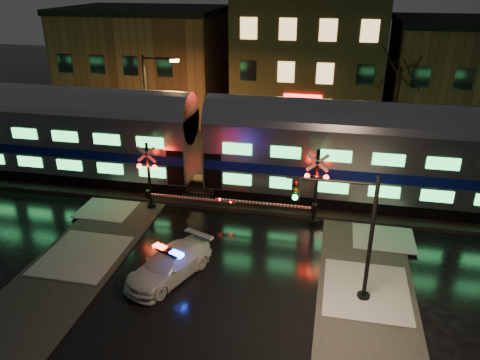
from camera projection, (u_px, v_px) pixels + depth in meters
The scene contains 13 objects.
ground at pixel (231, 240), 23.49m from camera, with size 120.00×120.00×0.00m, color black.
ballast at pixel (249, 195), 27.91m from camera, with size 90.00×4.20×0.24m, color black.
sidewalk_left at pixel (45, 296), 19.31m from camera, with size 4.00×20.00×0.12m, color #2D2D2D.
sidewalk_right at pixel (369, 342), 16.88m from camera, with size 4.00×20.00×0.12m, color #2D2D2D.
building_left at pixel (147, 64), 43.77m from camera, with size 14.00×10.00×9.00m, color brown.
building_mid at pixel (310, 54), 40.91m from camera, with size 12.00×11.00×11.50m, color brown.
building_right at pixel (466, 79), 38.64m from camera, with size 12.00×10.00×8.50m, color brown.
train at pixel (201, 140), 27.13m from camera, with size 51.00×3.12×5.92m.
police_car at pixel (169, 265), 20.36m from camera, with size 3.39×4.79×1.44m.
crossing_signal_right at pixel (308, 195), 24.17m from camera, with size 6.00×0.67×4.25m.
crossing_signal_left at pixel (155, 184), 25.79m from camera, with size 5.56×0.65×3.94m.
traffic_light at pixel (348, 236), 18.11m from camera, with size 3.60×0.67×5.57m.
streetlight at pixel (150, 103), 31.21m from camera, with size 2.49×0.26×7.46m.
Camera 1 is at (4.60, -19.72, 12.28)m, focal length 35.00 mm.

